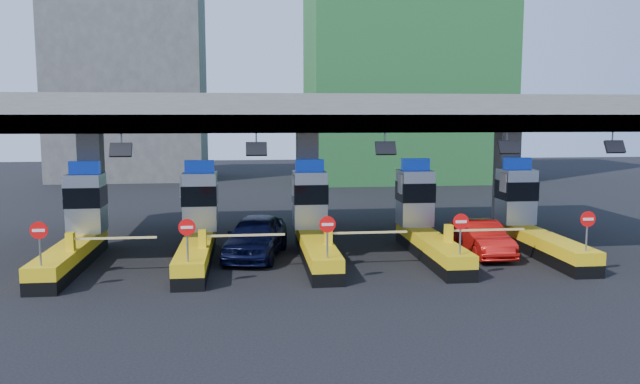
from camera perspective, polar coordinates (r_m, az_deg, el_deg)
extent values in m
plane|color=black|center=(27.52, -0.56, -5.93)|extent=(120.00, 120.00, 0.00)
cube|color=slate|center=(29.80, -1.20, 7.18)|extent=(28.00, 12.00, 1.50)
cube|color=#4C4C49|center=(24.14, 0.11, 6.27)|extent=(28.00, 0.60, 0.70)
cube|color=slate|center=(30.71, -20.10, 0.21)|extent=(1.00, 1.00, 5.50)
cube|color=slate|center=(30.00, -1.18, 0.49)|extent=(1.00, 1.00, 5.50)
cube|color=slate|center=(32.51, 16.65, 0.70)|extent=(1.00, 1.00, 5.50)
cylinder|color=slate|center=(24.43, -17.70, 4.54)|extent=(0.06, 0.06, 0.50)
cube|color=black|center=(24.25, -17.76, 3.69)|extent=(0.80, 0.38, 0.54)
cylinder|color=slate|center=(23.99, -5.85, 4.79)|extent=(0.06, 0.06, 0.50)
cube|color=black|center=(23.80, -5.84, 3.93)|extent=(0.80, 0.38, 0.54)
cylinder|color=slate|center=(24.57, 5.93, 4.84)|extent=(0.06, 0.06, 0.50)
cube|color=black|center=(24.40, 6.02, 4.00)|extent=(0.80, 0.38, 0.54)
cylinder|color=slate|center=(26.12, 16.73, 4.71)|extent=(0.06, 0.06, 0.50)
cube|color=black|center=(25.96, 16.88, 3.92)|extent=(0.80, 0.38, 0.54)
cylinder|color=slate|center=(28.21, 25.18, 4.49)|extent=(0.06, 0.06, 0.50)
cube|color=black|center=(28.06, 25.35, 3.76)|extent=(0.80, 0.38, 0.54)
cube|color=black|center=(27.29, -21.81, -6.01)|extent=(1.20, 8.00, 0.50)
cube|color=#E5B70C|center=(27.19, -21.86, -4.98)|extent=(1.20, 8.00, 0.50)
cube|color=#9EA3A8|center=(29.60, -20.59, -0.93)|extent=(1.50, 1.50, 2.60)
cube|color=black|center=(29.55, -20.63, -0.36)|extent=(1.56, 1.56, 0.90)
cube|color=#0C2DBF|center=(29.44, -20.72, 2.11)|extent=(1.30, 0.35, 0.55)
cube|color=white|center=(29.44, -22.30, 0.32)|extent=(0.06, 0.70, 0.90)
cylinder|color=slate|center=(23.63, -24.23, -4.63)|extent=(0.07, 0.07, 1.30)
cylinder|color=red|center=(23.50, -24.32, -3.21)|extent=(0.60, 0.04, 0.60)
cube|color=white|center=(23.47, -24.34, -3.22)|extent=(0.42, 0.02, 0.10)
cube|color=#E5B70C|center=(25.85, -21.86, -4.23)|extent=(0.30, 0.35, 0.70)
cube|color=white|center=(25.45, -18.27, -4.02)|extent=(3.20, 0.08, 0.08)
cube|color=black|center=(26.43, -11.23, -6.05)|extent=(1.20, 8.00, 0.50)
cube|color=#E5B70C|center=(26.32, -11.26, -4.99)|extent=(1.20, 8.00, 0.50)
cube|color=#9EA3A8|center=(28.81, -10.89, -0.82)|extent=(1.50, 1.50, 2.60)
cube|color=black|center=(28.75, -10.91, -0.23)|extent=(1.56, 1.56, 0.90)
cube|color=#0C2DBF|center=(28.64, -10.97, 2.32)|extent=(1.30, 0.35, 0.55)
cube|color=white|center=(28.50, -12.57, 0.47)|extent=(0.06, 0.70, 0.90)
cylinder|color=slate|center=(22.63, -12.03, -4.66)|extent=(0.07, 0.07, 1.30)
cylinder|color=red|center=(22.49, -12.07, -3.17)|extent=(0.60, 0.04, 0.60)
cube|color=white|center=(22.46, -12.08, -3.19)|extent=(0.42, 0.02, 0.10)
cube|color=#E5B70C|center=(25.00, -10.70, -4.21)|extent=(0.30, 0.35, 0.70)
cube|color=white|center=(24.92, -6.91, -3.94)|extent=(3.20, 0.08, 0.08)
cube|color=black|center=(26.50, -0.33, -5.88)|extent=(1.20, 8.00, 0.50)
cube|color=#E5B70C|center=(26.39, -0.33, -4.82)|extent=(1.20, 8.00, 0.50)
cube|color=#9EA3A8|center=(28.87, -0.95, -0.67)|extent=(1.50, 1.50, 2.60)
cube|color=black|center=(28.81, -0.95, -0.09)|extent=(1.56, 1.56, 0.90)
cube|color=#0C2DBF|center=(28.70, -0.96, 2.45)|extent=(1.30, 0.35, 0.55)
cube|color=white|center=(28.42, -2.50, 0.62)|extent=(0.06, 0.70, 0.90)
cylinder|color=slate|center=(22.71, 0.67, -4.46)|extent=(0.07, 0.07, 1.30)
cylinder|color=red|center=(22.57, 0.69, -2.98)|extent=(0.60, 0.04, 0.60)
cube|color=white|center=(22.54, 0.69, -2.99)|extent=(0.42, 0.02, 0.10)
cube|color=#E5B70C|center=(25.14, 0.76, -4.03)|extent=(0.30, 0.35, 0.70)
cube|color=white|center=(25.39, 4.47, -3.71)|extent=(3.20, 0.08, 0.08)
cube|color=black|center=(27.49, 10.13, -5.52)|extent=(1.20, 8.00, 0.50)
cube|color=#E5B70C|center=(27.39, 10.16, -4.50)|extent=(1.20, 8.00, 0.50)
cube|color=#9EA3A8|center=(29.78, 8.67, -0.51)|extent=(1.50, 1.50, 2.60)
cube|color=black|center=(29.73, 8.69, 0.05)|extent=(1.56, 1.56, 0.90)
cube|color=#0C2DBF|center=(29.62, 8.72, 2.52)|extent=(1.30, 0.35, 0.55)
cube|color=white|center=(29.21, 7.33, 0.74)|extent=(0.06, 0.70, 0.90)
cylinder|color=slate|center=(23.86, 12.70, -4.07)|extent=(0.07, 0.07, 1.30)
cylinder|color=red|center=(23.72, 12.77, -2.66)|extent=(0.60, 0.04, 0.60)
cube|color=white|center=(23.70, 12.79, -2.67)|extent=(0.42, 0.02, 0.10)
cube|color=#E5B70C|center=(26.25, 11.67, -3.70)|extent=(0.30, 0.35, 0.70)
cube|color=white|center=(26.80, 15.04, -3.36)|extent=(3.20, 0.08, 0.08)
cube|color=black|center=(29.31, 19.57, -5.03)|extent=(1.20, 8.00, 0.50)
cube|color=#E5B70C|center=(29.21, 19.61, -4.07)|extent=(1.20, 8.00, 0.50)
cube|color=#9EA3A8|center=(31.47, 17.48, -0.36)|extent=(1.50, 1.50, 2.60)
cube|color=black|center=(31.42, 17.51, 0.18)|extent=(1.56, 1.56, 0.90)
cube|color=#0C2DBF|center=(31.32, 17.59, 2.51)|extent=(1.30, 0.35, 0.55)
cube|color=white|center=(30.80, 16.40, 0.84)|extent=(0.06, 0.70, 0.90)
cylinder|color=slate|center=(25.94, 23.20, -3.59)|extent=(0.07, 0.07, 1.30)
cylinder|color=red|center=(25.81, 23.30, -2.29)|extent=(0.60, 0.04, 0.60)
cube|color=white|center=(25.79, 23.33, -2.30)|extent=(0.42, 0.02, 0.10)
cube|color=#E5B70C|center=(28.22, 21.37, -3.30)|extent=(0.30, 0.35, 0.70)
cube|color=white|center=(29.01, 24.26, -2.96)|extent=(3.20, 0.08, 0.08)
cube|color=#1E5926|center=(61.02, 7.70, 14.36)|extent=(18.00, 12.00, 28.00)
cube|color=#4C4C49|center=(63.71, -16.98, 9.29)|extent=(14.00, 10.00, 18.00)
imported|color=black|center=(27.40, -5.88, -4.05)|extent=(3.32, 5.75, 1.84)
imported|color=red|center=(28.63, 14.51, -4.08)|extent=(1.66, 4.65, 1.53)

